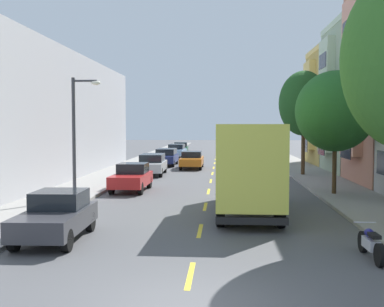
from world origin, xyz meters
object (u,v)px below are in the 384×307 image
at_px(street_tree_third, 304,103).
at_px(parked_motorcycle, 371,244).
at_px(parked_hatchback_red, 132,177).
at_px(parked_hatchback_burgundy, 257,153).
at_px(parked_hatchback_black, 263,157).
at_px(parked_suv_champagne, 253,148).
at_px(parked_wagon_silver, 152,164).
at_px(street_tree_second, 335,111).
at_px(parked_hatchback_charcoal, 56,216).
at_px(street_lamp, 78,128).
at_px(parked_hatchback_forest, 181,148).
at_px(parked_wagon_navy, 166,157).
at_px(moving_orange_sedan, 192,160).
at_px(parked_wagon_sky, 177,150).
at_px(delivery_box_truck, 248,164).

xyz_separation_m(street_tree_third, parked_motorcycle, (-1.65, -21.61, -4.71)).
relative_size(parked_hatchback_red, parked_hatchback_burgundy, 1.00).
height_order(parked_hatchback_black, parked_suv_champagne, parked_suv_champagne).
bearing_deg(street_tree_third, parked_wagon_silver, 177.79).
height_order(street_tree_second, street_tree_third, street_tree_third).
bearing_deg(parked_wagon_silver, parked_hatchback_black, 45.77).
bearing_deg(parked_hatchback_black, parked_hatchback_charcoal, -106.69).
distance_m(street_lamp, parked_hatchback_forest, 37.86).
bearing_deg(street_tree_third, parked_wagon_navy, 140.89).
bearing_deg(street_tree_second, street_lamp, -166.97).
height_order(street_tree_second, parked_hatchback_black, street_tree_second).
height_order(street_tree_second, parked_hatchback_burgundy, street_tree_second).
relative_size(parked_suv_champagne, parked_hatchback_charcoal, 1.20).
relative_size(street_lamp, parked_wagon_silver, 1.19).
distance_m(parked_hatchback_forest, parked_wagon_navy, 16.44).
xyz_separation_m(parked_hatchback_red, moving_orange_sedan, (2.41, 14.13, -0.01)).
bearing_deg(moving_orange_sedan, street_lamp, -102.67).
height_order(parked_suv_champagne, parked_wagon_sky, parked_suv_champagne).
bearing_deg(delivery_box_truck, parked_suv_champagne, 86.21).
xyz_separation_m(street_lamp, parked_hatchback_forest, (1.52, 37.74, -2.72)).
distance_m(moving_orange_sedan, parked_motorcycle, 28.11).
relative_size(parked_wagon_silver, parked_hatchback_forest, 1.17).
bearing_deg(street_lamp, parked_hatchback_forest, 87.69).
bearing_deg(parked_wagon_sky, parked_hatchback_black, -49.47).
bearing_deg(street_tree_second, parked_suv_champagne, 93.70).
xyz_separation_m(street_tree_second, street_tree_third, (0.00, 9.76, 0.81)).
distance_m(street_tree_third, moving_orange_sedan, 10.91).
relative_size(delivery_box_truck, parked_hatchback_black, 1.97).
bearing_deg(street_tree_second, parked_hatchback_forest, 107.21).
height_order(street_tree_third, street_lamp, street_tree_third).
bearing_deg(parked_wagon_navy, parked_hatchback_black, 4.31).
height_order(parked_hatchback_black, parked_wagon_navy, same).
relative_size(street_tree_third, parked_hatchback_black, 1.81).
height_order(street_tree_second, parked_hatchback_forest, street_tree_second).
distance_m(parked_hatchback_charcoal, parked_hatchback_burgundy, 37.56).
distance_m(street_tree_second, parked_wagon_silver, 15.21).
height_order(parked_hatchback_black, parked_wagon_silver, same).
relative_size(parked_hatchback_black, moving_orange_sedan, 0.89).
distance_m(street_tree_second, parked_hatchback_black, 19.53).
xyz_separation_m(parked_suv_champagne, parked_motorcycle, (0.45, -44.31, -0.58)).
bearing_deg(delivery_box_truck, street_tree_third, 73.10).
height_order(parked_hatchback_black, parked_hatchback_burgundy, same).
xyz_separation_m(street_tree_third, moving_orange_sedan, (-8.20, 5.73, -4.37)).
distance_m(parked_wagon_sky, moving_orange_sedan, 14.03).
distance_m(parked_wagon_silver, parked_hatchback_charcoal, 20.33).
bearing_deg(street_lamp, parked_hatchback_red, 67.81).
bearing_deg(parked_wagon_sky, parked_wagon_navy, -89.56).
xyz_separation_m(street_tree_second, parked_hatchback_black, (-2.07, 19.09, -3.55)).
bearing_deg(parked_hatchback_charcoal, parked_wagon_sky, 89.90).
relative_size(parked_hatchback_charcoal, parked_wagon_navy, 0.86).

